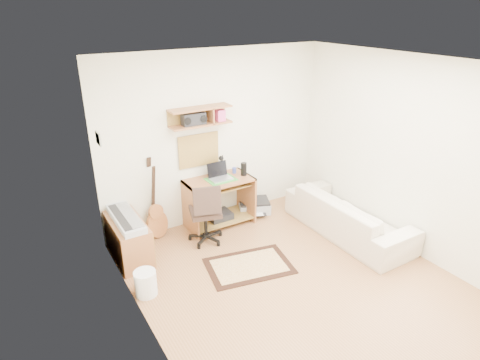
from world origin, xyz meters
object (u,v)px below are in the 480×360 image
desk (219,202)px  task_chair (205,212)px  cabinet (128,239)px  printer (254,206)px  sofa (349,209)px

desk → task_chair: (-0.40, -0.33, 0.09)m
cabinet → printer: cabinet is taller
task_chair → sofa: 2.09m
desk → printer: bearing=7.1°
task_chair → cabinet: size_ratio=1.03×
printer → sofa: sofa is taller
desk → task_chair: bearing=-140.7°
sofa → printer: bearing=31.8°
desk → sofa: (1.49, -1.21, 0.02)m
desk → cabinet: (-1.47, -0.18, -0.10)m
desk → printer: desk is taller
cabinet → printer: size_ratio=1.80×
desk → sofa: 1.92m
cabinet → printer: (2.16, 0.26, -0.19)m
task_chair → printer: size_ratio=1.86×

